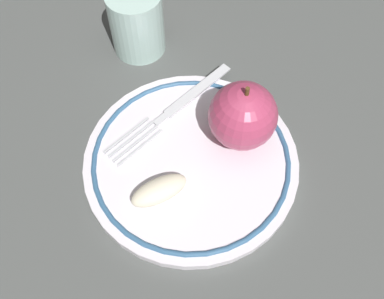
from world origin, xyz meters
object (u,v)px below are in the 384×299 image
object	(u,v)px
apple_red_whole	(243,116)
fork	(176,107)
apple_slice_front	(162,192)
drinking_glass	(137,22)
plate	(192,162)

from	to	relation	value
apple_red_whole	fork	bearing A→B (deg)	99.71
apple_slice_front	drinking_glass	size ratio (longest dim) A/B	0.72
apple_slice_front	drinking_glass	bearing A→B (deg)	-107.99
apple_red_whole	drinking_glass	size ratio (longest dim) A/B	0.98
plate	apple_slice_front	world-z (taller)	apple_slice_front
apple_slice_front	drinking_glass	distance (m)	0.24
plate	fork	size ratio (longest dim) A/B	1.27
fork	drinking_glass	bearing A→B (deg)	-110.72
apple_slice_front	drinking_glass	world-z (taller)	drinking_glass
plate	drinking_glass	world-z (taller)	drinking_glass
drinking_glass	apple_slice_front	bearing A→B (deg)	-133.53
plate	apple_red_whole	world-z (taller)	apple_red_whole
plate	apple_red_whole	distance (m)	0.08
plate	fork	distance (m)	0.07
apple_slice_front	plate	bearing A→B (deg)	-151.92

